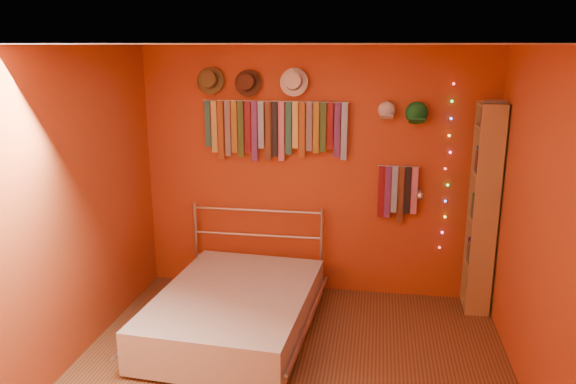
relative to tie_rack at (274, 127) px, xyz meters
The scene contains 16 objects.
ground 2.44m from the tie_rack, 76.54° to the right, with size 3.50×3.50×0.00m, color #532E1C.
back_wall 0.62m from the tie_rack, ahead, with size 3.50×0.02×2.50m, color #A9401B.
right_wall 2.77m from the tie_rack, 38.04° to the right, with size 0.02×3.50×2.50m, color #A9401B.
left_wall 2.21m from the tie_rack, 128.64° to the right, with size 0.02×3.50×2.50m, color #A9401B.
ceiling 1.90m from the tie_rack, 76.54° to the right, with size 3.50×3.50×0.02m, color white.
tie_rack is the anchor object (origin of this frame).
small_tie_rack 1.36m from the tie_rack, ahead, with size 0.40×0.03×0.58m.
fedora_olive 0.78m from the tie_rack, behind, with size 0.27×0.15×0.27m.
fedora_brown 0.50m from the tie_rack, behind, with size 0.26×0.14×0.26m.
fedora_white 0.49m from the tie_rack, ahead, with size 0.27×0.15×0.27m.
cap_white 1.10m from the tie_rack, ahead, with size 0.17×0.22×0.17m.
cap_green 1.38m from the tie_rack, ahead, with size 0.20×0.25×0.20m.
fairy_lights 1.73m from the tie_rack, ahead, with size 0.06×0.02×1.63m.
reading_lamp 1.56m from the tie_rack, ahead, with size 0.07×0.31×0.09m.
bookshelf 2.18m from the tie_rack, ahead, with size 0.25×0.34×2.00m.
bed 1.80m from the tie_rack, 99.97° to the right, with size 1.49×1.92×0.91m.
Camera 1 is at (0.62, -3.73, 2.49)m, focal length 35.00 mm.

